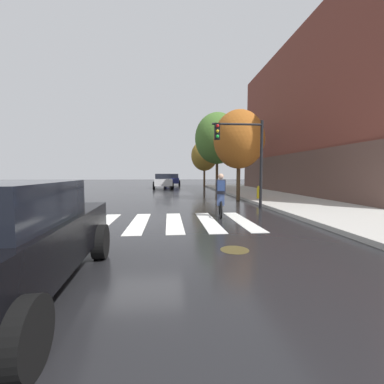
{
  "coord_description": "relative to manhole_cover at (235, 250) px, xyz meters",
  "views": [
    {
      "loc": [
        0.77,
        -8.6,
        1.71
      ],
      "look_at": [
        1.62,
        0.39,
        1.02
      ],
      "focal_mm": 23.38,
      "sensor_mm": 36.0,
      "label": 1
    }
  ],
  "objects": [
    {
      "name": "cyclist",
      "position": [
        0.57,
        4.22,
        0.84
      ],
      "size": [
        0.39,
        1.7,
        1.69
      ],
      "color": "black",
      "rests_on": "ground"
    },
    {
      "name": "sedan_near",
      "position": [
        -3.7,
        -1.83,
        0.82
      ],
      "size": [
        2.34,
        4.69,
        1.59
      ],
      "color": "black",
      "rests_on": "ground"
    },
    {
      "name": "corner_building",
      "position": [
        15.75,
        14.48,
        6.05
      ],
      "size": [
        15.8,
        20.39,
        12.2
      ],
      "color": "brown",
      "rests_on": "ground"
    },
    {
      "name": "traffic_light_near",
      "position": [
        2.15,
        6.35,
        2.86
      ],
      "size": [
        2.47,
        0.28,
        4.2
      ],
      "color": "black",
      "rests_on": "ground"
    },
    {
      "name": "street_tree_near",
      "position": [
        2.93,
        10.1,
        3.79
      ],
      "size": [
        3.16,
        3.16,
        5.62
      ],
      "color": "#4C3823",
      "rests_on": "ground"
    },
    {
      "name": "manhole_cover",
      "position": [
        0.0,
        0.0,
        0.0
      ],
      "size": [
        0.64,
        0.64,
        0.01
      ],
      "primitive_type": "cylinder",
      "color": "#473D1E",
      "rests_on": "ground"
    },
    {
      "name": "crosswalk_stripes",
      "position": [
        -2.48,
        3.27,
        0.0
      ],
      "size": [
        7.8,
        3.64,
        0.01
      ],
      "color": "silver",
      "rests_on": "ground"
    },
    {
      "name": "sidewalk",
      "position": [
        6.52,
        3.27,
        0.07
      ],
      "size": [
        6.5,
        50.0,
        0.15
      ],
      "primitive_type": "cube",
      "color": "#B2AFA8",
      "rests_on": "ground"
    },
    {
      "name": "fire_hydrant",
      "position": [
        4.06,
        9.53,
        0.53
      ],
      "size": [
        0.33,
        0.22,
        0.78
      ],
      "color": "gold",
      "rests_on": "sidewalk"
    },
    {
      "name": "ground_plane",
      "position": [
        -2.23,
        3.27,
        -0.0
      ],
      "size": [
        120.0,
        120.0,
        0.0
      ],
      "primitive_type": "plane",
      "color": "black"
    },
    {
      "name": "sedan_far",
      "position": [
        -0.93,
        29.26,
        0.83
      ],
      "size": [
        2.36,
        4.74,
        1.61
      ],
      "color": "navy",
      "rests_on": "ground"
    },
    {
      "name": "sedan_mid",
      "position": [
        -2.11,
        23.11,
        0.84
      ],
      "size": [
        2.42,
        4.82,
        1.63
      ],
      "color": "silver",
      "rests_on": "ground"
    },
    {
      "name": "street_tree_far",
      "position": [
        2.85,
        24.58,
        3.78
      ],
      "size": [
        3.16,
        3.16,
        5.61
      ],
      "color": "#4C3823",
      "rests_on": "ground"
    },
    {
      "name": "street_tree_mid",
      "position": [
        3.0,
        17.49,
        4.87
      ],
      "size": [
        4.05,
        4.05,
        7.21
      ],
      "color": "#4C3823",
      "rests_on": "ground"
    }
  ]
}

